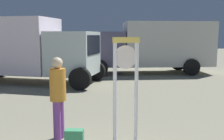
% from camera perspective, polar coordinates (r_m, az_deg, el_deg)
% --- Properties ---
extents(standing_clock, '(0.50, 0.23, 2.14)m').
position_cam_1_polar(standing_clock, '(4.63, 3.11, -2.61)').
color(standing_clock, white).
rests_on(standing_clock, ground_plane).
extents(person_near_clock, '(0.33, 0.33, 1.73)m').
position_cam_1_polar(person_near_clock, '(5.34, -12.09, -5.38)').
color(person_near_clock, '#793E90').
rests_on(person_near_clock, ground_plane).
extents(box_truck_near, '(7.63, 3.65, 2.95)m').
position_cam_1_polar(box_truck_near, '(12.62, -20.73, 4.78)').
color(box_truck_near, white).
rests_on(box_truck_near, ground_plane).
extents(box_truck_far, '(7.08, 3.06, 2.92)m').
position_cam_1_polar(box_truck_far, '(14.78, 9.84, 5.52)').
color(box_truck_far, beige).
rests_on(box_truck_far, ground_plane).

